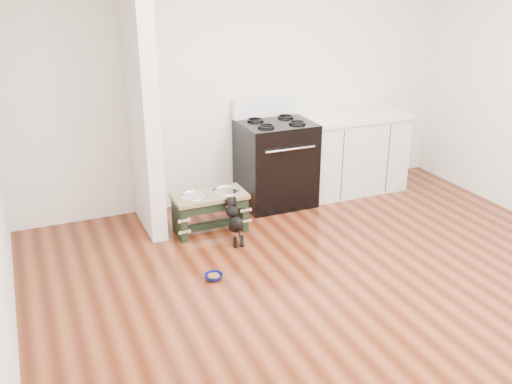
# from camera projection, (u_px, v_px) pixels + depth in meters

# --- Properties ---
(ground) EXTENTS (5.00, 5.00, 0.00)m
(ground) POSITION_uv_depth(u_px,v_px,m) (363.00, 305.00, 4.46)
(ground) COLOR #431A0C
(ground) RESTS_ON ground
(room_shell) EXTENTS (5.00, 5.00, 5.00)m
(room_shell) POSITION_uv_depth(u_px,v_px,m) (379.00, 100.00, 3.86)
(room_shell) COLOR silver
(room_shell) RESTS_ON ground
(partition_wall) EXTENTS (0.15, 0.80, 2.70)m
(partition_wall) POSITION_uv_depth(u_px,v_px,m) (141.00, 94.00, 5.32)
(partition_wall) COLOR silver
(partition_wall) RESTS_ON ground
(oven_range) EXTENTS (0.76, 0.69, 1.14)m
(oven_range) POSITION_uv_depth(u_px,v_px,m) (275.00, 162.00, 6.22)
(oven_range) COLOR black
(oven_range) RESTS_ON ground
(cabinet_run) EXTENTS (1.24, 0.64, 0.91)m
(cabinet_run) POSITION_uv_depth(u_px,v_px,m) (351.00, 153.00, 6.60)
(cabinet_run) COLOR silver
(cabinet_run) RESTS_ON ground
(dog_feeder) EXTENTS (0.72, 0.38, 0.41)m
(dog_feeder) POSITION_uv_depth(u_px,v_px,m) (210.00, 205.00, 5.60)
(dog_feeder) COLOR black
(dog_feeder) RESTS_ON ground
(puppy) EXTENTS (0.13, 0.37, 0.44)m
(puppy) POSITION_uv_depth(u_px,v_px,m) (234.00, 219.00, 5.38)
(puppy) COLOR black
(puppy) RESTS_ON ground
(floor_bowl) EXTENTS (0.17, 0.17, 0.05)m
(floor_bowl) POSITION_uv_depth(u_px,v_px,m) (214.00, 277.00, 4.81)
(floor_bowl) COLOR #0C1259
(floor_bowl) RESTS_ON ground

